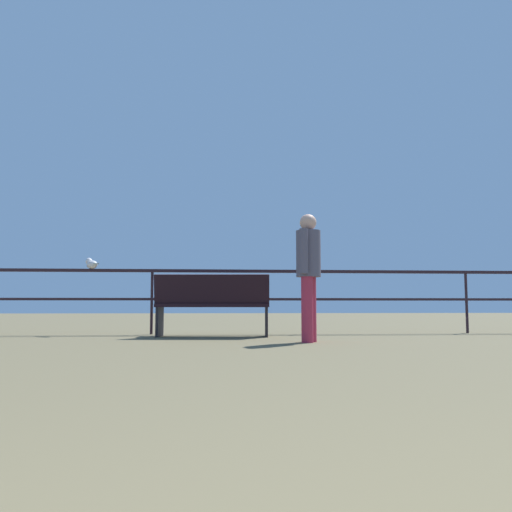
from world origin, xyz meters
TOP-DOWN VIEW (x-y plane):
  - pier_railing at (0.00, 9.17)m, footprint 23.27×0.05m
  - bench_near_left at (-0.33, 8.42)m, footprint 1.69×0.79m
  - person_by_bench at (0.88, 7.23)m, footprint 0.31×0.48m
  - seagull_on_rail at (-2.25, 9.18)m, footprint 0.28×0.33m

SIDE VIEW (x-z plane):
  - bench_near_left at x=-0.33m, z-range 0.05..0.95m
  - pier_railing at x=0.00m, z-range 0.26..1.29m
  - person_by_bench at x=0.88m, z-range 0.12..1.73m
  - seagull_on_rail at x=-2.25m, z-range 1.02..1.20m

